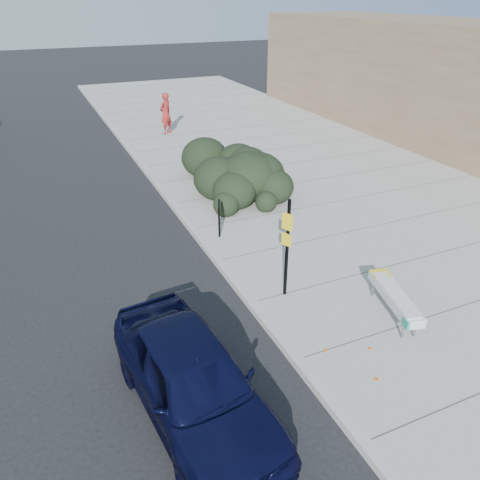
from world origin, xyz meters
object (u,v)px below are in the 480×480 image
object	(u,v)px
bench	(395,297)
sedan_navy	(193,380)
pedestrian	(166,114)
bike_rack	(219,215)
sign_post	(287,243)

from	to	relation	value
bench	sedan_navy	size ratio (longest dim) A/B	0.46
pedestrian	sedan_navy	bearing A→B (deg)	41.81
bench	pedestrian	bearing A→B (deg)	106.27
pedestrian	bike_rack	bearing A→B (deg)	48.05
bike_rack	sedan_navy	bearing A→B (deg)	-93.96
sedan_navy	pedestrian	bearing A→B (deg)	69.40
bench	sign_post	xyz separation A→B (m)	(-1.71, 1.62, 0.88)
sign_post	bench	bearing A→B (deg)	-66.62
bench	bike_rack	xyz separation A→B (m)	(-1.90, 5.12, 0.09)
bench	sedan_navy	distance (m)	4.68
sign_post	pedestrian	size ratio (longest dim) A/B	1.21
bench	pedestrian	xyz separation A→B (m)	(-0.29, 16.04, 0.50)
bike_rack	pedestrian	bearing A→B (deg)	103.13
bike_rack	sign_post	xyz separation A→B (m)	(0.19, -3.51, 0.79)
sedan_navy	bench	bearing A→B (deg)	1.70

